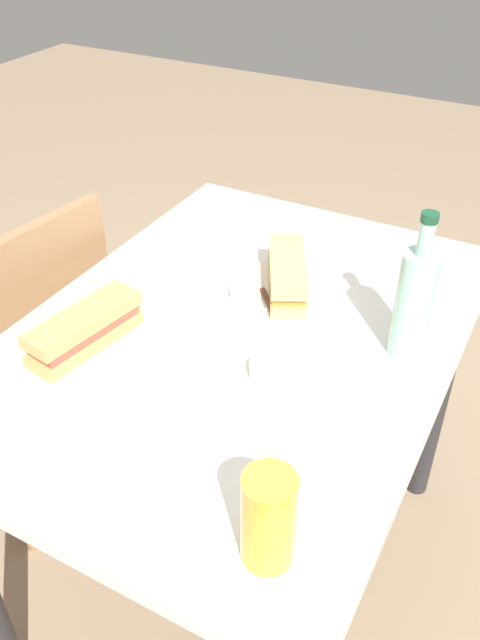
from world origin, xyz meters
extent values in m
plane|color=#8C755B|center=(0.00, 0.00, 0.00)|extent=(8.00, 8.00, 0.00)
cube|color=silver|center=(0.00, 0.00, 0.76)|extent=(1.06, 0.77, 0.03)
cylinder|color=#262628|center=(0.47, -0.33, 0.37)|extent=(0.06, 0.06, 0.74)
cylinder|color=#262628|center=(0.47, 0.33, 0.37)|extent=(0.06, 0.06, 0.74)
cube|color=#936B47|center=(0.00, 0.67, 0.46)|extent=(0.45, 0.45, 0.02)
cube|color=#936B47|center=(-0.02, 0.48, 0.67)|extent=(0.38, 0.08, 0.40)
cylinder|color=#936B47|center=(0.20, 0.82, 0.23)|extent=(0.04, 0.04, 0.45)
cylinder|color=#936B47|center=(0.15, 0.46, 0.23)|extent=(0.04, 0.04, 0.45)
cylinder|color=#936B47|center=(-0.20, 0.51, 0.23)|extent=(0.04, 0.04, 0.45)
cylinder|color=silver|center=(-0.19, 0.21, 0.78)|extent=(0.23, 0.23, 0.01)
cube|color=tan|center=(-0.19, 0.21, 0.80)|extent=(0.23, 0.10, 0.02)
cube|color=#B74C3D|center=(-0.19, 0.21, 0.82)|extent=(0.21, 0.09, 0.02)
cube|color=tan|center=(-0.19, 0.21, 0.84)|extent=(0.23, 0.10, 0.02)
cube|color=silver|center=(-0.14, 0.26, 0.79)|extent=(0.10, 0.02, 0.00)
cube|color=#59331E|center=(-0.23, 0.26, 0.79)|extent=(0.08, 0.02, 0.01)
cylinder|color=silver|center=(0.15, -0.03, 0.78)|extent=(0.23, 0.23, 0.01)
cube|color=tan|center=(0.15, -0.03, 0.80)|extent=(0.22, 0.16, 0.02)
cube|color=#CC8438|center=(0.15, -0.03, 0.82)|extent=(0.21, 0.15, 0.02)
cube|color=tan|center=(0.15, -0.03, 0.84)|extent=(0.22, 0.16, 0.02)
cube|color=silver|center=(0.15, 0.04, 0.79)|extent=(0.08, 0.08, 0.00)
cube|color=#59331E|center=(0.08, -0.02, 0.79)|extent=(0.07, 0.06, 0.01)
cylinder|color=#99C6B7|center=(0.08, -0.29, 0.87)|extent=(0.07, 0.07, 0.20)
cylinder|color=#99C6B7|center=(0.08, -0.29, 1.00)|extent=(0.03, 0.03, 0.06)
cylinder|color=#19472D|center=(0.08, -0.29, 1.04)|extent=(0.03, 0.03, 0.02)
cylinder|color=gold|center=(-0.41, -0.26, 0.84)|extent=(0.07, 0.07, 0.14)
cylinder|color=silver|center=(-0.09, -0.12, 0.79)|extent=(0.09, 0.09, 0.03)
camera|label=1|loc=(-0.87, -0.47, 1.52)|focal=36.89mm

